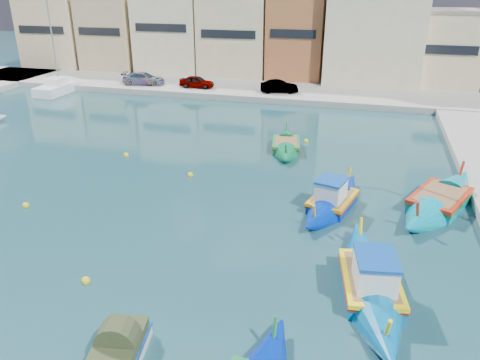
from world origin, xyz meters
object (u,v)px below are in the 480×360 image
at_px(luzzu_blue_cabin, 332,202).
at_px(yacht_north, 67,86).
at_px(luzzu_cyan_mid, 439,202).
at_px(luzzu_green, 286,146).
at_px(tender_near, 119,350).
at_px(luzzu_turquoise_cabin, 370,284).
at_px(church_block, 378,7).

relative_size(luzzu_blue_cabin, yacht_north, 0.72).
relative_size(luzzu_cyan_mid, luzzu_green, 1.30).
distance_m(luzzu_blue_cabin, tender_near, 13.89).
relative_size(luzzu_turquoise_cabin, yacht_north, 0.87).
bearing_deg(luzzu_cyan_mid, luzzu_blue_cabin, -163.84).
xyz_separation_m(luzzu_turquoise_cabin, yacht_north, (-32.89, 28.51, 0.07)).
distance_m(luzzu_cyan_mid, tender_near, 18.03).
distance_m(church_block, luzzu_blue_cabin, 34.10).
bearing_deg(tender_near, luzzu_blue_cabin, 66.91).
relative_size(church_block, luzzu_green, 2.59).
distance_m(luzzu_turquoise_cabin, luzzu_cyan_mid, 9.23).
height_order(luzzu_cyan_mid, luzzu_green, luzzu_cyan_mid).
bearing_deg(yacht_north, church_block, 19.94).
bearing_deg(tender_near, yacht_north, 126.48).
distance_m(luzzu_turquoise_cabin, yacht_north, 43.52).
bearing_deg(luzzu_turquoise_cabin, tender_near, -142.59).
relative_size(luzzu_turquoise_cabin, luzzu_green, 1.28).
xyz_separation_m(church_block, luzzu_blue_cabin, (-1.19, -33.11, -8.08)).
height_order(luzzu_cyan_mid, tender_near, luzzu_cyan_mid).
bearing_deg(luzzu_blue_cabin, yacht_north, 145.07).
relative_size(luzzu_blue_cabin, tender_near, 2.71).
bearing_deg(church_block, tender_near, -98.22).
bearing_deg(luzzu_cyan_mid, yacht_north, 151.21).
xyz_separation_m(luzzu_green, tender_near, (-1.42, -21.21, 0.16)).
bearing_deg(luzzu_green, tender_near, -93.83).
xyz_separation_m(luzzu_blue_cabin, luzzu_cyan_mid, (5.46, 1.58, -0.03)).
distance_m(luzzu_green, yacht_north, 29.79).
bearing_deg(luzzu_cyan_mid, luzzu_turquoise_cabin, -111.41).
bearing_deg(luzzu_turquoise_cabin, luzzu_cyan_mid, 68.59).
bearing_deg(yacht_north, luzzu_blue_cabin, -34.93).
height_order(luzzu_turquoise_cabin, luzzu_blue_cabin, luzzu_turquoise_cabin).
height_order(church_block, luzzu_turquoise_cabin, church_block).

